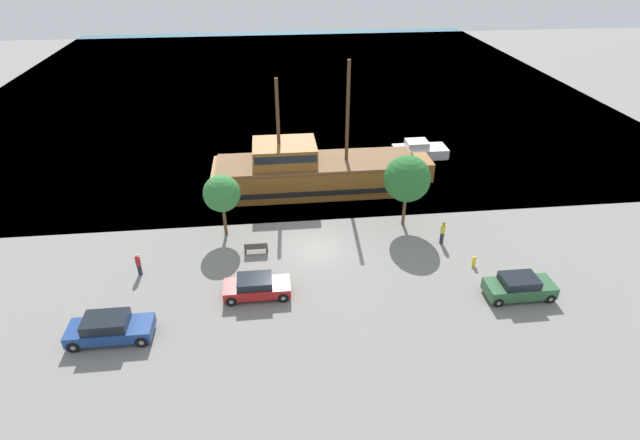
# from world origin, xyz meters

# --- Properties ---
(ground_plane) EXTENTS (160.00, 160.00, 0.00)m
(ground_plane) POSITION_xyz_m (0.00, 0.00, 0.00)
(ground_plane) COLOR gray
(water_surface) EXTENTS (80.00, 80.00, 0.00)m
(water_surface) POSITION_xyz_m (0.00, 44.00, 0.00)
(water_surface) COLOR #38667F
(water_surface) RESTS_ON ground
(pirate_ship) EXTENTS (18.60, 5.18, 10.85)m
(pirate_ship) POSITION_xyz_m (0.72, 9.41, 1.58)
(pirate_ship) COLOR brown
(pirate_ship) RESTS_ON water_surface
(moored_boat_dockside) EXTENTS (5.15, 2.37, 1.64)m
(moored_boat_dockside) POSITION_xyz_m (11.73, 15.20, 0.63)
(moored_boat_dockside) COLOR silver
(moored_boat_dockside) RESTS_ON water_surface
(parked_car_curb_front) EXTENTS (4.13, 1.80, 1.46)m
(parked_car_curb_front) POSITION_xyz_m (11.72, -6.46, 0.73)
(parked_car_curb_front) COLOR #2D5B38
(parked_car_curb_front) RESTS_ON ground_plane
(parked_car_curb_mid) EXTENTS (4.52, 1.85, 1.51)m
(parked_car_curb_mid) POSITION_xyz_m (-12.14, -7.48, 0.75)
(parked_car_curb_mid) COLOR navy
(parked_car_curb_mid) RESTS_ON ground_plane
(parked_car_curb_rear) EXTENTS (4.04, 1.79, 1.35)m
(parked_car_curb_rear) POSITION_xyz_m (-4.16, -4.63, 0.68)
(parked_car_curb_rear) COLOR #B21E1E
(parked_car_curb_rear) RESTS_ON ground_plane
(fire_hydrant) EXTENTS (0.42, 0.25, 0.76)m
(fire_hydrant) POSITION_xyz_m (10.22, -3.12, 0.41)
(fire_hydrant) COLOR yellow
(fire_hydrant) RESTS_ON ground_plane
(bench_promenade_east) EXTENTS (1.61, 0.45, 0.85)m
(bench_promenade_east) POSITION_xyz_m (-4.21, 0.04, 0.43)
(bench_promenade_east) COLOR #4C4742
(bench_promenade_east) RESTS_ON ground_plane
(pedestrian_walking_near) EXTENTS (0.32, 0.32, 1.75)m
(pedestrian_walking_near) POSITION_xyz_m (8.97, -0.16, 0.89)
(pedestrian_walking_near) COLOR #232838
(pedestrian_walking_near) RESTS_ON ground_plane
(pedestrian_walking_far) EXTENTS (0.32, 0.32, 1.59)m
(pedestrian_walking_far) POSITION_xyz_m (-11.73, -1.62, 0.80)
(pedestrian_walking_far) COLOR #232838
(pedestrian_walking_far) RESTS_ON ground_plane
(tree_row_east) EXTENTS (2.64, 2.64, 4.73)m
(tree_row_east) POSITION_xyz_m (-6.41, 2.71, 3.40)
(tree_row_east) COLOR brown
(tree_row_east) RESTS_ON ground_plane
(tree_row_mideast) EXTENTS (3.42, 3.42, 5.55)m
(tree_row_mideast) POSITION_xyz_m (6.90, 2.74, 3.83)
(tree_row_mideast) COLOR brown
(tree_row_mideast) RESTS_ON ground_plane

